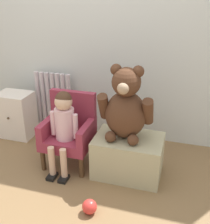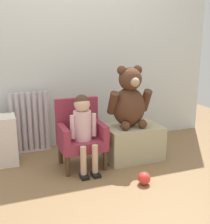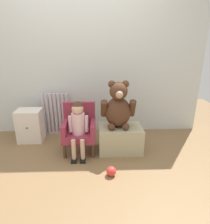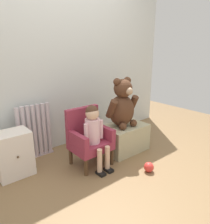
# 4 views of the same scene
# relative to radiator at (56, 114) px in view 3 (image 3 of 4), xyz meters

# --- Properties ---
(ground_plane) EXTENTS (6.00, 6.00, 0.00)m
(ground_plane) POSITION_rel_radiator_xyz_m (0.42, -1.05, -0.33)
(ground_plane) COLOR olive
(back_wall) EXTENTS (3.80, 0.05, 2.40)m
(back_wall) POSITION_rel_radiator_xyz_m (0.42, 0.12, 0.87)
(back_wall) COLOR silver
(back_wall) RESTS_ON ground_plane
(radiator) EXTENTS (0.43, 0.05, 0.67)m
(radiator) POSITION_rel_radiator_xyz_m (0.00, 0.00, 0.00)
(radiator) COLOR beige
(radiator) RESTS_ON ground_plane
(small_dresser) EXTENTS (0.36, 0.30, 0.49)m
(small_dresser) POSITION_rel_radiator_xyz_m (-0.34, -0.24, -0.09)
(small_dresser) COLOR silver
(small_dresser) RESTS_ON ground_plane
(child_armchair) EXTENTS (0.43, 0.38, 0.66)m
(child_armchair) POSITION_rel_radiator_xyz_m (0.42, -0.54, -0.01)
(child_armchair) COLOR maroon
(child_armchair) RESTS_ON ground_plane
(child_figure) EXTENTS (0.25, 0.35, 0.73)m
(child_figure) POSITION_rel_radiator_xyz_m (0.42, -0.65, 0.14)
(child_figure) COLOR beige
(child_figure) RESTS_ON ground_plane
(low_bench) EXTENTS (0.58, 0.40, 0.35)m
(low_bench) POSITION_rel_radiator_xyz_m (0.98, -0.57, -0.16)
(low_bench) COLOR tan
(low_bench) RESTS_ON ground_plane
(large_teddy_bear) EXTENTS (0.45, 0.32, 0.62)m
(large_teddy_bear) POSITION_rel_radiator_xyz_m (0.94, -0.56, 0.29)
(large_teddy_bear) COLOR #4E2E1D
(large_teddy_bear) RESTS_ON low_bench
(toy_ball) EXTENTS (0.11, 0.11, 0.11)m
(toy_ball) POSITION_rel_radiator_xyz_m (0.82, -1.13, -0.28)
(toy_ball) COLOR red
(toy_ball) RESTS_ON ground_plane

